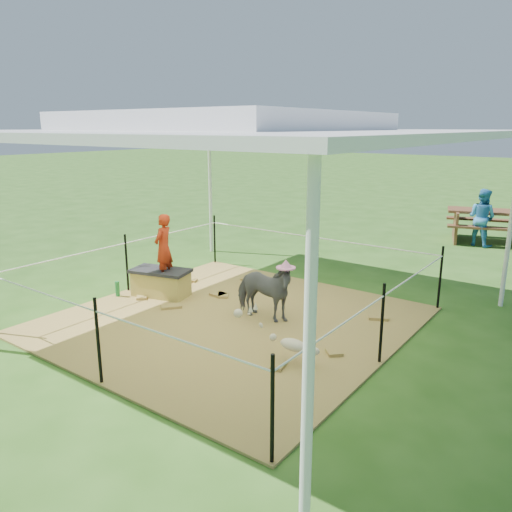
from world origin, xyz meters
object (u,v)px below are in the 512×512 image
Objects in this scene: foal at (293,343)px; picnic_table_near at (488,226)px; green_bottle at (117,289)px; pony at (263,291)px; straw_bale at (161,284)px; woman at (163,241)px; distant_person at (482,218)px.

picnic_table_near is at bearing 88.51° from foal.
pony is at bearing 12.98° from green_bottle.
picnic_table_near reaches higher than foal.
woman reaches higher than straw_bale.
picnic_table_near is at bearing -13.74° from pony.
foal is 0.69× the size of distant_person.
straw_bale is 0.74m from woman.
distant_person reaches higher than straw_bale.
green_bottle is (-0.65, -0.45, -0.81)m from woman.
pony is 1.42m from foal.
distant_person is at bearing 88.83° from foal.
distant_person reaches higher than picnic_table_near.
distant_person reaches higher than foal.
green_bottle is 8.88m from picnic_table_near.
woman is 1.93m from pony.
green_bottle is at bearing -133.20° from picnic_table_near.
woman is (0.10, 0.00, 0.73)m from straw_bale.
woman reaches higher than picnic_table_near.
woman is 3.11m from foal.
pony is at bearing -117.81° from picnic_table_near.
foal reaches higher than green_bottle.
woman is 1.06× the size of pony.
pony is (1.86, 0.13, -0.51)m from woman.
straw_bale is at bearing -131.16° from picnic_table_near.
foal is (3.04, -0.78, 0.06)m from straw_bale.
pony is at bearing 140.94° from foal.
straw_bale is at bearing 39.29° from green_bottle.
woman is at bearing 34.70° from green_bottle.
distant_person reaches higher than green_bottle.
foal is at bearing 105.87° from distant_person.
distant_person is (0.29, 7.77, 0.38)m from foal.
straw_bale is at bearing -104.81° from woman.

